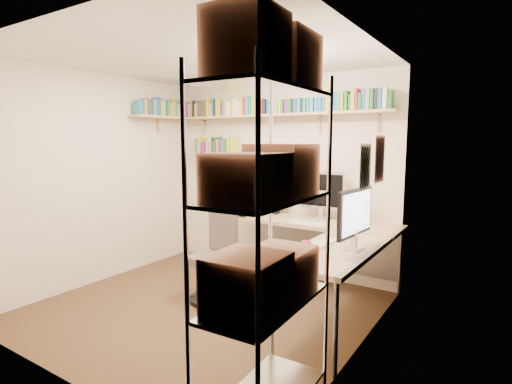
% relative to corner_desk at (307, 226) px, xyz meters
% --- Properties ---
extents(ground, '(3.20, 3.20, 0.00)m').
position_rel_corner_desk_xyz_m(ground, '(-0.70, -0.95, -0.77)').
color(ground, '#4B3320').
rests_on(ground, ground).
extents(room_shell, '(3.24, 3.04, 2.52)m').
position_rel_corner_desk_xyz_m(room_shell, '(-0.69, -0.95, 0.78)').
color(room_shell, beige).
rests_on(room_shell, ground).
extents(wall_shelves, '(3.12, 1.09, 0.80)m').
position_rel_corner_desk_xyz_m(wall_shelves, '(-1.09, 0.35, 1.26)').
color(wall_shelves, tan).
rests_on(wall_shelves, ground).
extents(corner_desk, '(2.08, 2.03, 1.35)m').
position_rel_corner_desk_xyz_m(corner_desk, '(0.00, 0.00, 0.00)').
color(corner_desk, '#D3B889').
rests_on(corner_desk, ground).
extents(office_chair, '(0.50, 0.51, 0.96)m').
position_rel_corner_desk_xyz_m(office_chair, '(-0.74, -0.71, -0.37)').
color(office_chair, black).
rests_on(office_chair, ground).
extents(wire_rack, '(0.48, 0.93, 2.35)m').
position_rel_corner_desk_xyz_m(wire_rack, '(0.72, -2.06, 0.71)').
color(wire_rack, silver).
rests_on(wire_rack, ground).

